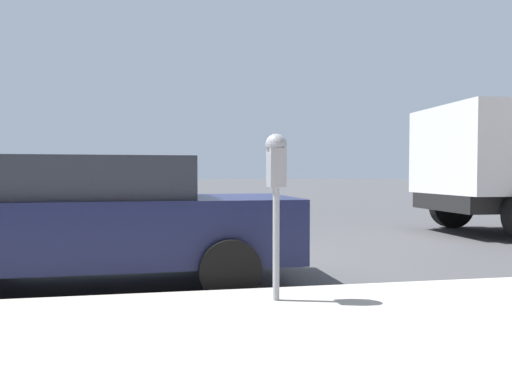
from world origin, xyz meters
TOP-DOWN VIEW (x-y plane):
  - ground_plane at (0.00, 0.00)m, footprint 220.00×220.00m
  - parking_meter at (-2.69, -0.58)m, footprint 0.21×0.19m
  - car_navy at (-1.09, 1.18)m, footprint 2.02×4.52m

SIDE VIEW (x-z plane):
  - ground_plane at x=0.00m, z-range 0.00..0.00m
  - car_navy at x=-1.09m, z-range 0.05..1.54m
  - parking_meter at x=-2.69m, z-range 0.57..2.04m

